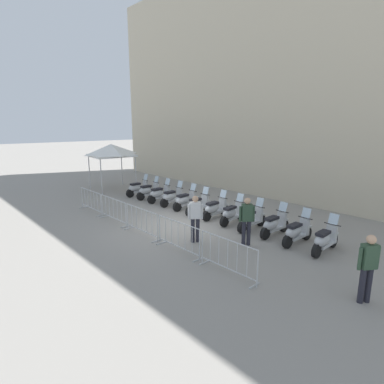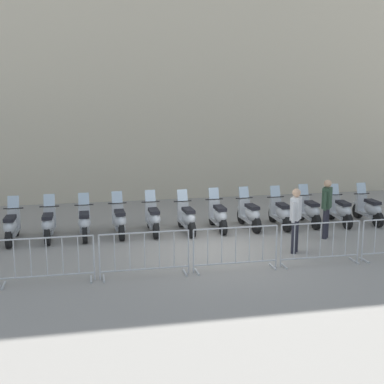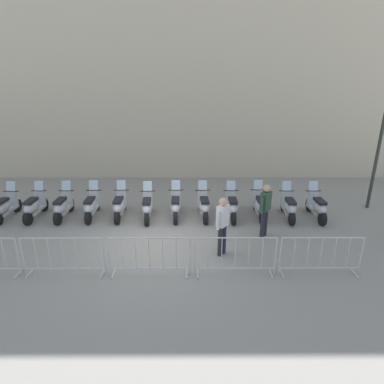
{
  "view_description": "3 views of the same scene",
  "coord_description": "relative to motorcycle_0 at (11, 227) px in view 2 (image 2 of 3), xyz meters",
  "views": [
    {
      "loc": [
        10.62,
        -6.63,
        4.29
      ],
      "look_at": [
        -1.14,
        1.68,
        1.01
      ],
      "focal_mm": 29.02,
      "sensor_mm": 36.0,
      "label": 1
    },
    {
      "loc": [
        -1.58,
        -13.1,
        4.13
      ],
      "look_at": [
        -0.56,
        2.07,
        1.2
      ],
      "focal_mm": 47.29,
      "sensor_mm": 36.0,
      "label": 2
    },
    {
      "loc": [
        2.22,
        -8.51,
        4.74
      ],
      "look_at": [
        0.78,
        2.35,
        0.87
      ],
      "focal_mm": 29.87,
      "sensor_mm": 36.0,
      "label": 3
    }
  ],
  "objects": [
    {
      "name": "barrier_segment_2",
      "position": [
        5.98,
        -2.71,
        0.07
      ],
      "size": [
        2.06,
        0.69,
        1.07
      ],
      "color": "#B2B5B7",
      "rests_on": "ground"
    },
    {
      "name": "motorcycle_5",
      "position": [
        5.02,
        0.68,
        0.0
      ],
      "size": [
        0.68,
        1.71,
        1.24
      ],
      "color": "black",
      "rests_on": "ground"
    },
    {
      "name": "barrier_segment_1",
      "position": [
        3.83,
        -3.0,
        0.07
      ],
      "size": [
        2.06,
        0.69,
        1.07
      ],
      "color": "#B2B5B7",
      "rests_on": "ground"
    },
    {
      "name": "officer_by_barriers",
      "position": [
        7.76,
        -1.45,
        0.53
      ],
      "size": [
        0.37,
        0.49,
        1.73
      ],
      "color": "#23232D",
      "rests_on": "ground"
    },
    {
      "name": "motorcycle_11",
      "position": [
        11.02,
        1.49,
        0.0
      ],
      "size": [
        0.62,
        1.72,
        1.24
      ],
      "color": "black",
      "rests_on": "ground"
    },
    {
      "name": "motorcycle_10",
      "position": [
        10.01,
        1.36,
        0.0
      ],
      "size": [
        0.56,
        1.73,
        1.24
      ],
      "color": "black",
      "rests_on": "ground"
    },
    {
      "name": "ground_plane",
      "position": [
        5.75,
        -1.05,
        -0.45
      ],
      "size": [
        120.0,
        120.0,
        0.0
      ],
      "primitive_type": "plane",
      "color": "gray"
    },
    {
      "name": "motorcycle_2",
      "position": [
        2.0,
        0.33,
        0.0
      ],
      "size": [
        0.62,
        1.72,
        1.24
      ],
      "color": "black",
      "rests_on": "ground"
    },
    {
      "name": "officer_near_row_end",
      "position": [
        9.03,
        -0.15,
        0.53
      ],
      "size": [
        0.37,
        0.48,
        1.73
      ],
      "color": "#23232D",
      "rests_on": "ground"
    },
    {
      "name": "barrier_segment_3",
      "position": [
        8.13,
        -2.42,
        0.07
      ],
      "size": [
        2.06,
        0.69,
        1.07
      ],
      "color": "#B2B5B7",
      "rests_on": "ground"
    },
    {
      "name": "motorcycle_1",
      "position": [
        1.0,
        0.19,
        0.0
      ],
      "size": [
        0.6,
        1.72,
        1.24
      ],
      "color": "black",
      "rests_on": "ground"
    },
    {
      "name": "motorcycle_0",
      "position": [
        0.0,
        0.0,
        0.0
      ],
      "size": [
        0.59,
        1.72,
        1.24
      ],
      "color": "black",
      "rests_on": "ground"
    },
    {
      "name": "motorcycle_6",
      "position": [
        6.0,
        0.92,
        0.0
      ],
      "size": [
        0.63,
        1.72,
        1.24
      ],
      "color": "black",
      "rests_on": "ground"
    },
    {
      "name": "motorcycle_9",
      "position": [
        9.0,
        1.36,
        0.0
      ],
      "size": [
        0.58,
        1.72,
        1.24
      ],
      "color": "black",
      "rests_on": "ground"
    },
    {
      "name": "barrier_segment_0",
      "position": [
        1.68,
        -3.29,
        0.07
      ],
      "size": [
        2.06,
        0.69,
        1.07
      ],
      "color": "#B2B5B7",
      "rests_on": "ground"
    },
    {
      "name": "building_facade",
      "position": [
        4.67,
        6.98,
        6.12
      ],
      "size": [
        28.07,
        6.13,
        13.16
      ],
      "primitive_type": "cube",
      "rotation": [
        0.0,
        0.0,
        0.13
      ],
      "color": "beige",
      "rests_on": "ground"
    },
    {
      "name": "motorcycle_4",
      "position": [
        3.99,
        0.66,
        0.0
      ],
      "size": [
        0.64,
        1.72,
        1.24
      ],
      "color": "black",
      "rests_on": "ground"
    },
    {
      "name": "motorcycle_3",
      "position": [
        3.0,
        0.51,
        0.0
      ],
      "size": [
        0.65,
        1.72,
        1.24
      ],
      "color": "black",
      "rests_on": "ground"
    },
    {
      "name": "motorcycle_7",
      "position": [
        7.01,
        1.04,
        0.0
      ],
      "size": [
        0.68,
        1.71,
        1.24
      ],
      "color": "black",
      "rests_on": "ground"
    },
    {
      "name": "motorcycle_8",
      "position": [
        8.01,
        1.14,
        0.0
      ],
      "size": [
        0.6,
        1.72,
        1.24
      ],
      "color": "black",
      "rests_on": "ground"
    }
  ]
}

